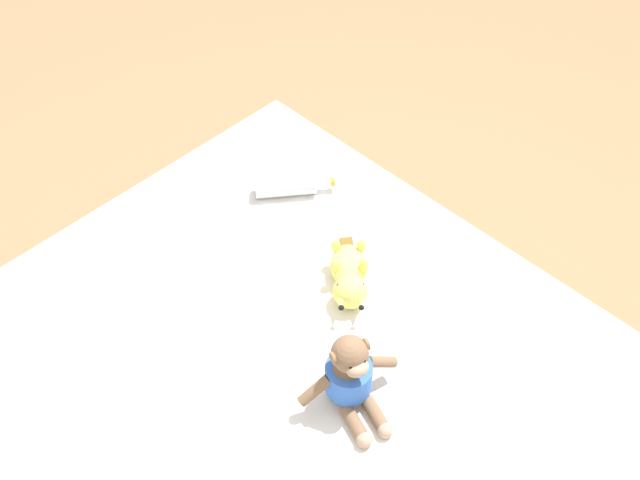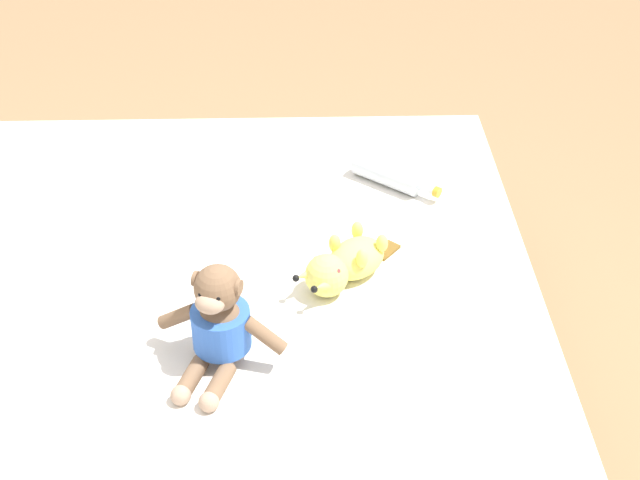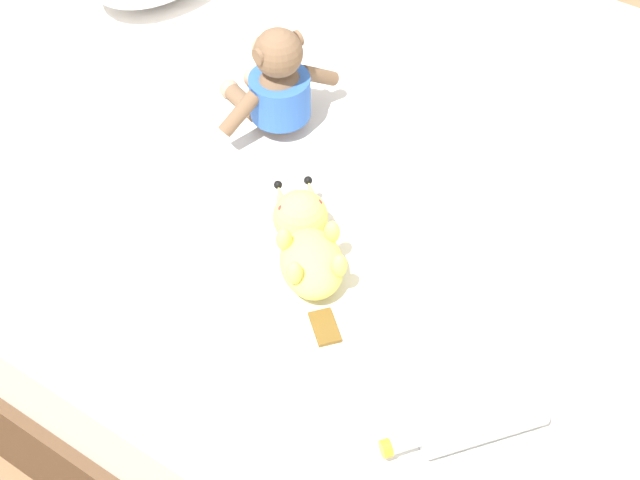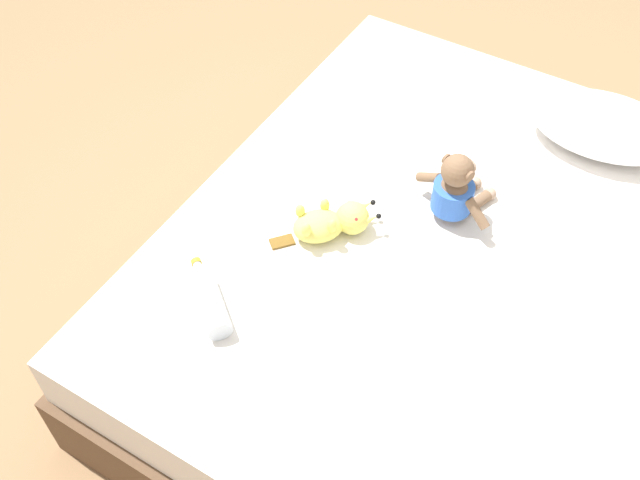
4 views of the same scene
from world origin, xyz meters
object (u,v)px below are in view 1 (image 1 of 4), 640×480
(plush_yellow_creature, at_px, (349,276))
(glass_bottle, at_px, (287,186))
(bed, at_px, (307,422))
(plush_monkey, at_px, (351,377))

(plush_yellow_creature, height_order, glass_bottle, plush_yellow_creature)
(bed, relative_size, plush_monkey, 6.77)
(plush_monkey, bearing_deg, bed, -72.16)
(plush_monkey, xyz_separation_m, plush_yellow_creature, (-0.27, -0.25, -0.05))
(plush_yellow_creature, bearing_deg, plush_monkey, 43.50)
(bed, height_order, plush_yellow_creature, plush_yellow_creature)
(bed, xyz_separation_m, plush_monkey, (-0.04, 0.12, 0.33))
(bed, bearing_deg, plush_yellow_creature, -157.10)
(plush_yellow_creature, xyz_separation_m, glass_bottle, (-0.14, -0.41, -0.01))
(glass_bottle, bearing_deg, bed, 50.20)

